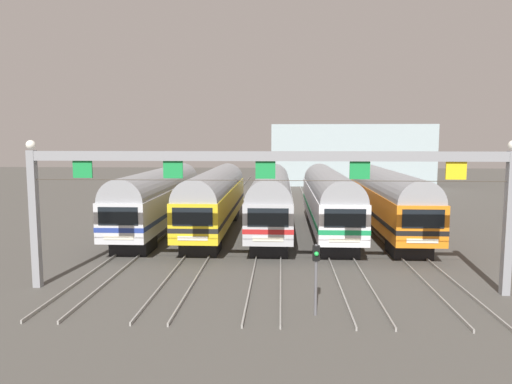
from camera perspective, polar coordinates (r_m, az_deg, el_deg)
name	(u,v)px	position (r m, az deg, el deg)	size (l,w,h in m)	color
ground_plane	(271,233)	(35.58, 1.85, -4.97)	(160.00, 160.00, 0.00)	#4C4944
track_bed	(274,202)	(52.34, 2.24, -1.21)	(18.41, 70.00, 0.15)	gray
commuter_train_silver	(159,197)	(36.31, -11.60, -0.57)	(2.88, 18.06, 4.77)	silver
commuter_train_yellow	(215,197)	(35.48, -4.98, -0.63)	(2.88, 18.06, 4.77)	gold
commuter_train_stainless	(271,198)	(35.15, 1.86, -0.67)	(2.88, 18.06, 4.77)	#B2B5BA
commuter_train_white	(329,198)	(35.31, 8.74, -0.71)	(2.88, 18.06, 4.77)	white
commuter_train_orange	(387,198)	(35.98, 15.45, -0.74)	(2.88, 18.06, 4.77)	orange
catenary_gantry	(265,178)	(21.46, 1.14, 1.69)	(22.15, 0.44, 6.97)	gray
yard_signal_mast	(316,266)	(19.11, 7.24, -8.82)	(0.28, 0.35, 2.89)	#59595E
maintenance_building	(349,154)	(75.70, 11.15, 4.45)	(24.16, 10.00, 9.15)	#9EB2B7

